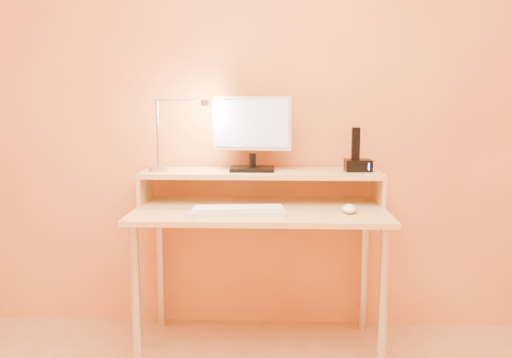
{
  "coord_description": "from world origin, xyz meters",
  "views": [
    {
      "loc": [
        0.07,
        -1.24,
        1.24
      ],
      "look_at": [
        -0.02,
        1.13,
        0.87
      ],
      "focal_mm": 36.12,
      "sensor_mm": 36.0,
      "label": 1
    }
  ],
  "objects_px": {
    "lamp_base": "(159,169)",
    "mouse": "(349,209)",
    "phone_dock": "(358,165)",
    "keyboard": "(238,211)",
    "monitor_panel": "(252,123)",
    "remote_control": "(197,213)"
  },
  "relations": [
    {
      "from": "mouse",
      "to": "remote_control",
      "type": "relative_size",
      "value": 0.72
    },
    {
      "from": "monitor_panel",
      "to": "mouse",
      "type": "height_order",
      "value": "monitor_panel"
    },
    {
      "from": "phone_dock",
      "to": "remote_control",
      "type": "distance_m",
      "value": 0.85
    },
    {
      "from": "lamp_base",
      "to": "mouse",
      "type": "xyz_separation_m",
      "value": [
        0.93,
        -0.21,
        -0.15
      ]
    },
    {
      "from": "monitor_panel",
      "to": "remote_control",
      "type": "relative_size",
      "value": 2.47
    },
    {
      "from": "phone_dock",
      "to": "mouse",
      "type": "xyz_separation_m",
      "value": [
        -0.07,
        -0.24,
        -0.17
      ]
    },
    {
      "from": "monitor_panel",
      "to": "keyboard",
      "type": "xyz_separation_m",
      "value": [
        -0.05,
        -0.29,
        -0.39
      ]
    },
    {
      "from": "monitor_panel",
      "to": "phone_dock",
      "type": "height_order",
      "value": "monitor_panel"
    },
    {
      "from": "monitor_panel",
      "to": "mouse",
      "type": "distance_m",
      "value": 0.65
    },
    {
      "from": "phone_dock",
      "to": "mouse",
      "type": "relative_size",
      "value": 1.13
    },
    {
      "from": "keyboard",
      "to": "remote_control",
      "type": "bearing_deg",
      "value": -176.23
    },
    {
      "from": "keyboard",
      "to": "mouse",
      "type": "xyz_separation_m",
      "value": [
        0.51,
        0.04,
        0.01
      ]
    },
    {
      "from": "phone_dock",
      "to": "keyboard",
      "type": "bearing_deg",
      "value": -155.86
    },
    {
      "from": "phone_dock",
      "to": "mouse",
      "type": "bearing_deg",
      "value": -108.16
    },
    {
      "from": "monitor_panel",
      "to": "mouse",
      "type": "xyz_separation_m",
      "value": [
        0.46,
        -0.25,
        -0.38
      ]
    },
    {
      "from": "phone_dock",
      "to": "keyboard",
      "type": "distance_m",
      "value": 0.67
    },
    {
      "from": "remote_control",
      "to": "keyboard",
      "type": "bearing_deg",
      "value": 29.99
    },
    {
      "from": "lamp_base",
      "to": "phone_dock",
      "type": "xyz_separation_m",
      "value": [
        1.0,
        0.03,
        0.02
      ]
    },
    {
      "from": "keyboard",
      "to": "phone_dock",
      "type": "bearing_deg",
      "value": 19.99
    },
    {
      "from": "phone_dock",
      "to": "mouse",
      "type": "height_order",
      "value": "phone_dock"
    },
    {
      "from": "monitor_panel",
      "to": "keyboard",
      "type": "relative_size",
      "value": 0.94
    },
    {
      "from": "monitor_panel",
      "to": "lamp_base",
      "type": "distance_m",
      "value": 0.52
    }
  ]
}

